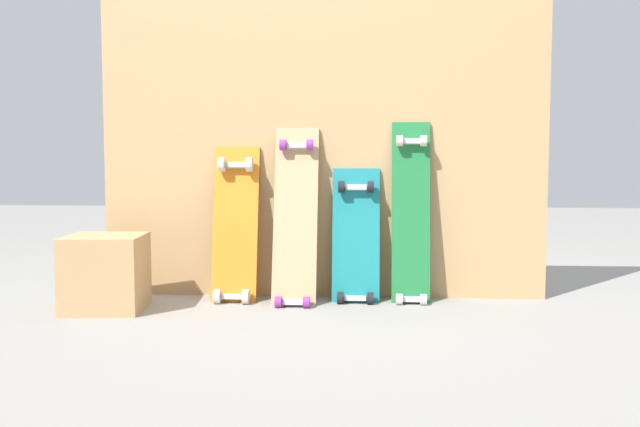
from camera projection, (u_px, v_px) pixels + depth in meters
ground_plane at (321, 299)px, 3.21m from camera, size 12.00×12.00×0.00m
plywood_wall_panel at (322, 144)px, 3.23m from camera, size 2.04×0.04×1.41m
skateboard_orange at (235, 231)px, 3.17m from camera, size 0.20×0.22×0.76m
skateboard_natural at (295, 223)px, 3.12m from camera, size 0.20×0.28×0.85m
skateboard_teal at (356, 243)px, 3.15m from camera, size 0.21×0.19×0.67m
skateboard_green at (411, 220)px, 3.13m from camera, size 0.17×0.18×0.87m
wooden_crate at (106, 273)px, 2.97m from camera, size 0.34×0.34×0.32m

